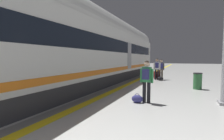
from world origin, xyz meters
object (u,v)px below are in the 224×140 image
high_speed_train (57,41)px  passenger_far (157,67)px  passenger_mid (161,68)px  duffel_bag_near (137,99)px  suitcase_mid (157,75)px  waste_bin (198,81)px  duffel_bag_far (160,79)px  passenger_near (147,78)px

high_speed_train → passenger_far: bearing=64.8°
passenger_mid → duffel_bag_near: bearing=-89.3°
suitcase_mid → waste_bin: 4.37m
high_speed_train → passenger_mid: bearing=64.2°
passenger_mid → passenger_far: size_ratio=0.95×
suitcase_mid → waste_bin: bearing=-51.4°
passenger_far → passenger_mid: bearing=51.8°
suitcase_mid → passenger_far: size_ratio=0.62×
duffel_bag_near → passenger_mid: passenger_mid is taller
duffel_bag_near → duffel_bag_far: 7.01m
passenger_mid → suitcase_mid: bearing=-152.0°
suitcase_mid → waste_bin: size_ratio=1.16×
passenger_near → passenger_far: bearing=95.4°
passenger_mid → suitcase_mid: passenger_mid is taller
high_speed_train → duffel_bag_far: bearing=61.8°
waste_bin → high_speed_train: bearing=-146.2°
waste_bin → passenger_mid: bearing=123.8°
duffel_bag_near → waste_bin: bearing=60.5°
passenger_far → duffel_bag_far: (0.32, -0.31, -0.85)m
duffel_bag_near → high_speed_train: bearing=-179.6°
passenger_mid → passenger_far: (-0.27, -0.35, 0.05)m
passenger_near → waste_bin: passenger_near is taller
passenger_mid → waste_bin: 4.34m
passenger_near → passenger_mid: size_ratio=1.01×
passenger_mid → duffel_bag_far: bearing=-86.3°
passenger_near → duffel_bag_near: 0.88m
high_speed_train → duffel_bag_near: bearing=0.4°
passenger_near → high_speed_train: bearing=-178.0°
passenger_near → passenger_mid: passenger_near is taller
duffel_bag_near → passenger_mid: (-0.09, 7.67, 0.80)m
high_speed_train → duffel_bag_near: (3.81, 0.02, -2.35)m
passenger_near → suitcase_mid: 7.43m
passenger_near → passenger_mid: 7.55m
high_speed_train → duffel_bag_near: high_speed_train is taller
high_speed_train → passenger_near: high_speed_train is taller
duffel_bag_far → waste_bin: waste_bin is taller
duffel_bag_near → passenger_mid: size_ratio=0.27×
passenger_near → waste_bin: size_ratio=1.78×
high_speed_train → waste_bin: (6.13, 4.11, -2.05)m
duffel_bag_near → suitcase_mid: bearing=93.1°
duffel_bag_far → duffel_bag_near: bearing=-89.6°
passenger_near → passenger_far: passenger_far is taller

